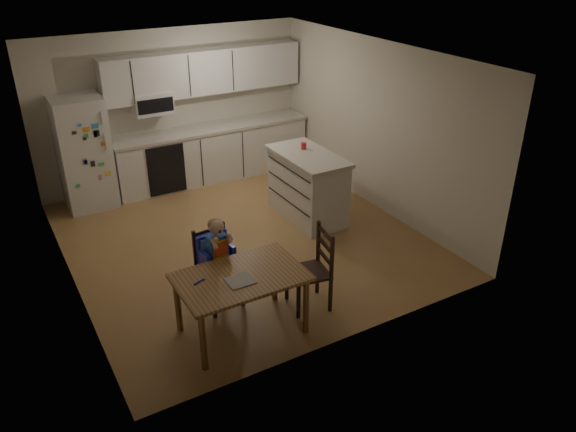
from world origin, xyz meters
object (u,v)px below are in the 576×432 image
(red_cup, at_px, (304,146))
(dining_table, at_px, (241,283))
(kitchen_island, at_px, (307,186))
(chair_booster, at_px, (216,253))
(refrigerator, at_px, (84,153))
(chair_side, at_px, (317,263))

(red_cup, xyz_separation_m, dining_table, (-2.08, -2.18, -0.43))
(dining_table, bearing_deg, red_cup, 46.31)
(kitchen_island, xyz_separation_m, chair_booster, (-2.03, -1.35, 0.16))
(refrigerator, relative_size, dining_table, 1.31)
(chair_booster, bearing_deg, red_cup, 30.42)
(kitchen_island, xyz_separation_m, chair_side, (-1.08, -1.93, 0.04))
(refrigerator, height_order, chair_side, refrigerator)
(dining_table, bearing_deg, refrigerator, 99.49)
(red_cup, bearing_deg, dining_table, -133.69)
(refrigerator, xyz_separation_m, chair_booster, (0.66, -3.38, -0.20))
(red_cup, bearing_deg, kitchen_island, -104.77)
(refrigerator, xyz_separation_m, chair_side, (1.61, -3.97, -0.31))
(kitchen_island, distance_m, dining_table, 2.82)
(chair_side, bearing_deg, red_cup, 162.21)
(chair_side, bearing_deg, chair_booster, -111.39)
(chair_booster, distance_m, chair_side, 1.12)
(refrigerator, bearing_deg, chair_side, -67.88)
(refrigerator, relative_size, chair_side, 1.79)
(dining_table, xyz_separation_m, chair_side, (0.94, 0.03, -0.07))
(red_cup, bearing_deg, refrigerator, 146.44)
(refrigerator, relative_size, red_cup, 17.00)
(kitchen_island, height_order, chair_booster, chair_booster)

